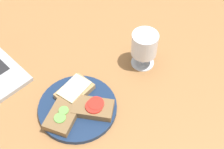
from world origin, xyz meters
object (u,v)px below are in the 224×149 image
object	(u,v)px
plate	(78,108)
sandwich_with_cheese	(75,91)
sandwich_with_cucumber	(64,114)
wine_glass	(144,45)
sandwich_with_tomato	(93,108)

from	to	relation	value
plate	sandwich_with_cheese	world-z (taller)	sandwich_with_cheese
sandwich_with_cheese	sandwich_with_cucumber	size ratio (longest dim) A/B	0.79
sandwich_with_cheese	wine_glass	world-z (taller)	wine_glass
sandwich_with_tomato	sandwich_with_cheese	world-z (taller)	sandwich_with_tomato
plate	sandwich_with_tomato	distance (cm)	5.27
sandwich_with_cucumber	sandwich_with_tomato	bearing A→B (deg)	-32.30
sandwich_with_cheese	wine_glass	bearing A→B (deg)	-13.17
plate	wine_glass	bearing A→B (deg)	-3.45
sandwich_with_tomato	wine_glass	xyz separation A→B (cm)	(24.24, 2.66, 5.31)
sandwich_with_tomato	plate	bearing A→B (deg)	118.01
plate	wine_glass	distance (cm)	27.57
sandwich_with_cucumber	wine_glass	size ratio (longest dim) A/B	1.11
plate	sandwich_with_cheese	size ratio (longest dim) A/B	2.05
plate	sandwich_with_cucumber	bearing A→B (deg)	177.70
plate	sandwich_with_tomato	xyz separation A→B (cm)	(2.27, -4.26, 2.12)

